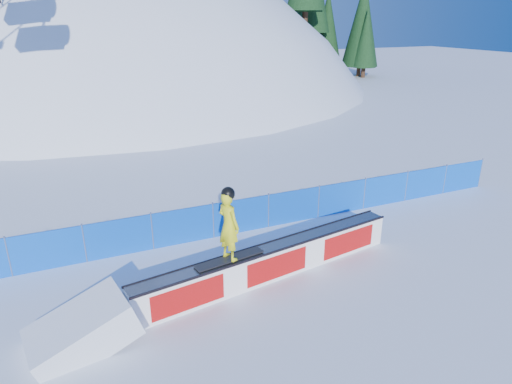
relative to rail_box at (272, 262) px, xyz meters
name	(u,v)px	position (x,y,z in m)	size (l,w,h in m)	color
ground	(308,303)	(0.31, -1.50, -0.49)	(160.00, 160.00, 0.00)	white
snow_hill	(125,240)	(0.31, 40.50, -18.49)	(64.00, 64.00, 64.00)	white
safety_fence	(242,216)	(0.31, 3.00, 0.12)	(22.05, 0.05, 1.30)	blue
rail_box	(272,262)	(0.00, 0.00, 0.00)	(8.19, 1.90, 0.98)	white
snow_ramp	(85,344)	(-5.06, -0.83, -0.49)	(2.22, 1.48, 0.83)	white
snowboarder	(229,225)	(-1.33, -0.22, 1.48)	(1.95, 0.79, 2.00)	black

